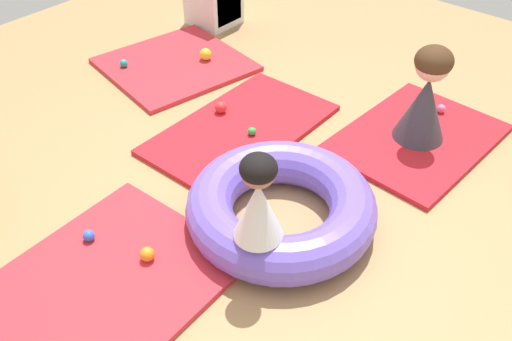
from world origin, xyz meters
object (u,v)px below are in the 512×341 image
(play_ball_yellow, at_px, (206,54))
(play_ball_green, at_px, (252,131))
(play_ball_teal, at_px, (124,63))
(inflatable_cushion, at_px, (281,207))
(play_ball_red, at_px, (221,107))
(play_ball_orange, at_px, (147,254))
(adult_seated, at_px, (426,95))
(play_ball_pink, at_px, (441,109))
(play_ball_blue, at_px, (89,236))
(child_in_white, at_px, (258,199))

(play_ball_yellow, relative_size, play_ball_green, 1.72)
(play_ball_teal, distance_m, play_ball_green, 1.55)
(inflatable_cushion, xyz_separation_m, play_ball_red, (0.64, 1.11, -0.06))
(play_ball_red, bearing_deg, play_ball_orange, -152.02)
(play_ball_yellow, bearing_deg, adult_seated, -85.03)
(play_ball_pink, distance_m, play_ball_red, 1.74)
(play_ball_red, bearing_deg, adult_seated, -61.74)
(play_ball_yellow, xyz_separation_m, play_ball_blue, (-2.06, -1.06, -0.02))
(play_ball_teal, relative_size, play_ball_pink, 0.99)
(adult_seated, xyz_separation_m, play_ball_red, (-0.72, 1.34, -0.31))
(play_ball_yellow, height_order, play_ball_pink, play_ball_yellow)
(play_ball_teal, relative_size, play_ball_orange, 0.79)
(adult_seated, bearing_deg, play_ball_green, 162.67)
(play_ball_blue, height_order, play_ball_green, play_ball_blue)
(play_ball_orange, bearing_deg, play_ball_yellow, 36.68)
(inflatable_cushion, relative_size, play_ball_teal, 17.11)
(inflatable_cushion, distance_m, play_ball_red, 1.28)
(child_in_white, xyz_separation_m, play_ball_yellow, (1.55, 1.95, -0.46))
(child_in_white, relative_size, play_ball_yellow, 4.94)
(inflatable_cushion, xyz_separation_m, play_ball_orange, (-0.76, 0.37, -0.06))
(play_ball_yellow, xyz_separation_m, play_ball_green, (-0.61, -1.09, -0.02))
(adult_seated, bearing_deg, play_ball_teal, 139.61)
(play_ball_teal, bearing_deg, inflatable_cushion, -104.92)
(play_ball_orange, xyz_separation_m, play_ball_green, (1.32, 0.35, -0.01))
(play_ball_blue, height_order, play_ball_red, play_ball_red)
(play_ball_teal, height_order, play_ball_red, play_ball_red)
(play_ball_yellow, bearing_deg, play_ball_green, -119.35)
(adult_seated, bearing_deg, inflatable_cushion, -156.47)
(child_in_white, relative_size, play_ball_pink, 7.75)
(child_in_white, distance_m, play_ball_teal, 2.65)
(play_ball_green, distance_m, play_ball_pink, 1.52)
(play_ball_blue, xyz_separation_m, play_ball_red, (1.52, 0.36, 0.01))
(play_ball_yellow, bearing_deg, inflatable_cushion, -122.98)
(child_in_white, relative_size, play_ball_blue, 7.63)
(play_ball_teal, xyz_separation_m, play_ball_green, (-0.04, -1.55, -0.00))
(play_ball_blue, height_order, play_ball_orange, play_ball_orange)
(play_ball_yellow, bearing_deg, play_ball_pink, -73.71)
(inflatable_cushion, distance_m, play_ball_pink, 1.78)
(play_ball_yellow, height_order, play_ball_blue, play_ball_yellow)
(adult_seated, height_order, play_ball_pink, adult_seated)
(adult_seated, distance_m, play_ball_pink, 0.52)
(play_ball_pink, relative_size, play_ball_red, 0.73)
(play_ball_blue, relative_size, play_ball_green, 1.12)
(inflatable_cushion, xyz_separation_m, play_ball_blue, (-0.89, 0.76, -0.07))
(adult_seated, bearing_deg, play_ball_red, 151.22)
(child_in_white, relative_size, play_ball_orange, 6.23)
(child_in_white, bearing_deg, adult_seated, 37.44)
(child_in_white, relative_size, adult_seated, 0.73)
(play_ball_yellow, xyz_separation_m, play_ball_red, (-0.54, -0.70, -0.01))
(inflatable_cushion, distance_m, play_ball_green, 0.92)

